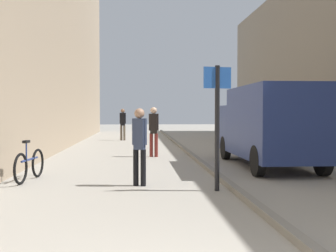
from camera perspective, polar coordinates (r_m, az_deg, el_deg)
ground_plane at (r=14.98m, az=-2.66°, el=-4.34°), size 80.00×80.00×0.00m
kerb_strip at (r=15.10m, az=3.36°, el=-4.06°), size 0.16×40.00×0.12m
pedestrian_main_foreground at (r=9.07m, az=-4.00°, el=-2.12°), size 0.33×0.25×1.72m
pedestrian_mid_block at (r=14.96m, az=-2.01°, el=-0.31°), size 0.36×0.24×1.82m
pedestrian_far_crossing at (r=23.89m, az=-6.33°, el=0.55°), size 0.36×0.24×1.84m
delivery_van at (r=12.63m, az=13.72°, el=0.25°), size 1.93×5.44×2.38m
street_sign_post at (r=8.51m, az=6.88°, el=1.30°), size 0.59×0.14×2.60m
bicycle_leaning at (r=10.32m, az=-18.76°, el=-5.16°), size 0.28×1.76×0.98m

